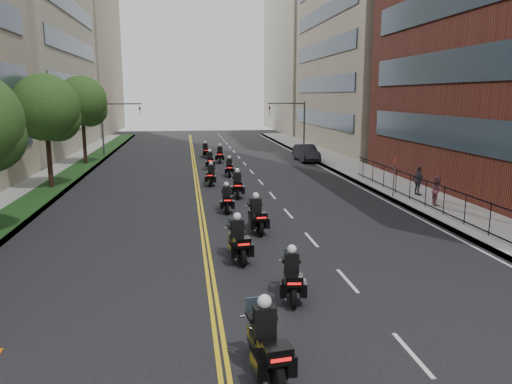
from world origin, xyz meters
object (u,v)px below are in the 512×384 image
at_px(motorcycle_0, 266,345).
at_px(pedestrian_b, 437,190).
at_px(motorcycle_8, 210,161).
at_px(motorcycle_2, 238,242).
at_px(motorcycle_7, 229,168).
at_px(motorcycle_4, 227,200).
at_px(motorcycle_5, 237,186).
at_px(motorcycle_6, 211,176).
at_px(motorcycle_1, 292,278).
at_px(pedestrian_c, 418,181).
at_px(motorcycle_9, 220,155).
at_px(motorcycle_10, 206,151).
at_px(parked_sedan, 306,153).
at_px(motorcycle_3, 257,217).

height_order(motorcycle_0, pedestrian_b, motorcycle_0).
bearing_deg(motorcycle_0, motorcycle_8, 81.79).
xyz_separation_m(motorcycle_2, motorcycle_7, (1.45, 20.24, -0.09)).
height_order(motorcycle_4, motorcycle_5, motorcycle_5).
distance_m(motorcycle_5, motorcycle_7, 8.18).
bearing_deg(motorcycle_0, motorcycle_4, 80.82).
bearing_deg(motorcycle_5, motorcycle_6, 111.36).
distance_m(motorcycle_1, pedestrian_c, 18.08).
relative_size(motorcycle_9, motorcycle_10, 1.07).
height_order(motorcycle_4, motorcycle_8, motorcycle_8).
height_order(motorcycle_9, motorcycle_10, motorcycle_9).
height_order(motorcycle_5, motorcycle_7, motorcycle_5).
relative_size(motorcycle_1, motorcycle_7, 1.06).
bearing_deg(pedestrian_c, motorcycle_5, 69.89).
distance_m(motorcycle_4, motorcycle_6, 8.32).
distance_m(motorcycle_0, motorcycle_7, 28.42).
bearing_deg(parked_sedan, motorcycle_3, -110.39).
bearing_deg(motorcycle_8, motorcycle_0, -90.04).
distance_m(motorcycle_2, motorcycle_8, 24.24).
relative_size(motorcycle_7, pedestrian_b, 1.29).
bearing_deg(motorcycle_8, motorcycle_1, -87.12).
bearing_deg(motorcycle_9, motorcycle_7, -83.72).
relative_size(motorcycle_0, pedestrian_b, 1.50).
bearing_deg(motorcycle_8, motorcycle_6, -91.75).
xyz_separation_m(motorcycle_0, motorcycle_10, (0.32, 40.67, -0.08)).
relative_size(motorcycle_2, motorcycle_7, 1.14).
relative_size(motorcycle_7, pedestrian_c, 1.23).
relative_size(motorcycle_7, motorcycle_8, 0.94).
distance_m(motorcycle_7, motorcycle_9, 8.19).
distance_m(motorcycle_1, parked_sedan, 33.32).
bearing_deg(motorcycle_10, motorcycle_2, -95.25).
bearing_deg(motorcycle_4, pedestrian_c, 11.19).
bearing_deg(motorcycle_10, motorcycle_9, -79.00).
xyz_separation_m(motorcycle_8, pedestrian_b, (11.94, -16.73, 0.31)).
bearing_deg(motorcycle_6, motorcycle_4, -79.68).
xyz_separation_m(motorcycle_1, motorcycle_7, (0.18, 24.17, -0.04)).
distance_m(motorcycle_5, motorcycle_9, 16.36).
height_order(motorcycle_6, motorcycle_8, motorcycle_8).
bearing_deg(motorcycle_0, motorcycle_3, 75.34).
xyz_separation_m(motorcycle_5, pedestrian_b, (10.85, -4.57, 0.28)).
distance_m(motorcycle_4, motorcycle_8, 16.05).
bearing_deg(motorcycle_10, motorcycle_3, -92.73).
bearing_deg(motorcycle_4, motorcycle_10, 91.31).
bearing_deg(motorcycle_7, motorcycle_8, 110.71).
bearing_deg(motorcycle_2, parked_sedan, 65.37).
distance_m(motorcycle_2, motorcycle_4, 8.19).
bearing_deg(pedestrian_b, motorcycle_1, 149.54).
bearing_deg(motorcycle_7, motorcycle_5, -89.05).
xyz_separation_m(motorcycle_9, pedestrian_b, (10.79, -20.93, 0.29)).
bearing_deg(motorcycle_6, pedestrian_c, -18.66).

